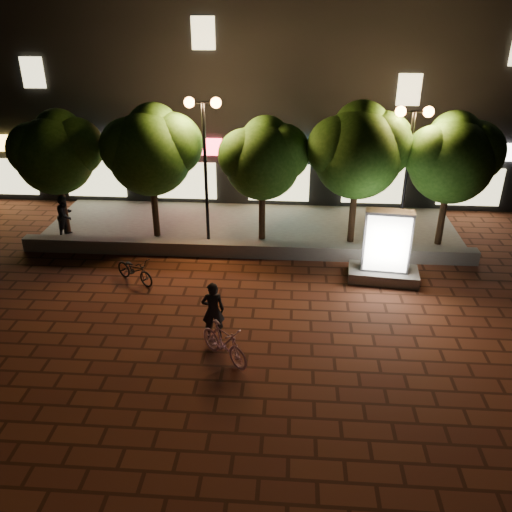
# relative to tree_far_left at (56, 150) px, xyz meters

# --- Properties ---
(ground) EXTENTS (80.00, 80.00, 0.00)m
(ground) POSITION_rel_tree_far_left_xyz_m (6.95, -5.46, -3.29)
(ground) COLOR #582C1B
(ground) RESTS_ON ground
(retaining_wall) EXTENTS (16.00, 0.45, 0.50)m
(retaining_wall) POSITION_rel_tree_far_left_xyz_m (6.95, -1.46, -3.04)
(retaining_wall) COLOR slate
(retaining_wall) RESTS_ON ground
(sidewalk) EXTENTS (16.00, 5.00, 0.08)m
(sidewalk) POSITION_rel_tree_far_left_xyz_m (6.95, 1.04, -3.25)
(sidewalk) COLOR slate
(sidewalk) RESTS_ON ground
(building_block) EXTENTS (28.00, 8.12, 11.30)m
(building_block) POSITION_rel_tree_far_left_xyz_m (6.94, 7.53, 1.70)
(building_block) COLOR black
(building_block) RESTS_ON ground
(tree_far_left) EXTENTS (3.36, 2.80, 4.63)m
(tree_far_left) POSITION_rel_tree_far_left_xyz_m (0.00, 0.00, 0.00)
(tree_far_left) COLOR #312113
(tree_far_left) RESTS_ON sidewalk
(tree_left) EXTENTS (3.60, 3.00, 4.89)m
(tree_left) POSITION_rel_tree_far_left_xyz_m (3.50, 0.00, 0.15)
(tree_left) COLOR #312113
(tree_left) RESTS_ON sidewalk
(tree_mid) EXTENTS (3.24, 2.70, 4.50)m
(tree_mid) POSITION_rel_tree_far_left_xyz_m (7.50, -0.00, -0.08)
(tree_mid) COLOR #312113
(tree_mid) RESTS_ON sidewalk
(tree_right) EXTENTS (3.72, 3.10, 5.07)m
(tree_right) POSITION_rel_tree_far_left_xyz_m (10.80, 0.00, 0.27)
(tree_right) COLOR #312113
(tree_right) RESTS_ON sidewalk
(tree_far_right) EXTENTS (3.48, 2.90, 4.76)m
(tree_far_right) POSITION_rel_tree_far_left_xyz_m (14.00, 0.00, 0.08)
(tree_far_right) COLOR #312113
(tree_far_right) RESTS_ON sidewalk
(street_lamp_left) EXTENTS (1.26, 0.36, 5.18)m
(street_lamp_left) POSITION_rel_tree_far_left_xyz_m (5.45, -0.26, 0.74)
(street_lamp_left) COLOR black
(street_lamp_left) RESTS_ON sidewalk
(street_lamp_right) EXTENTS (1.26, 0.36, 4.98)m
(street_lamp_right) POSITION_rel_tree_far_left_xyz_m (12.45, -0.26, 0.60)
(street_lamp_right) COLOR black
(street_lamp_right) RESTS_ON sidewalk
(ad_kiosk) EXTENTS (2.31, 1.33, 2.39)m
(ad_kiosk) POSITION_rel_tree_far_left_xyz_m (11.54, -2.87, -2.33)
(ad_kiosk) COLOR slate
(ad_kiosk) RESTS_ON ground
(scooter_pink) EXTENTS (1.57, 1.52, 1.03)m
(scooter_pink) POSITION_rel_tree_far_left_xyz_m (6.95, -7.41, -2.78)
(scooter_pink) COLOR #BD7D9E
(scooter_pink) RESTS_ON ground
(rider) EXTENTS (0.66, 0.49, 1.66)m
(rider) POSITION_rel_tree_far_left_xyz_m (6.54, -6.43, -2.46)
(rider) COLOR black
(rider) RESTS_ON ground
(scooter_parked) EXTENTS (1.66, 1.36, 0.85)m
(scooter_parked) POSITION_rel_tree_far_left_xyz_m (3.59, -3.57, -2.87)
(scooter_parked) COLOR black
(scooter_parked) RESTS_ON ground
(pedestrian) EXTENTS (0.71, 0.85, 1.58)m
(pedestrian) POSITION_rel_tree_far_left_xyz_m (0.05, -0.27, -2.42)
(pedestrian) COLOR black
(pedestrian) RESTS_ON sidewalk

